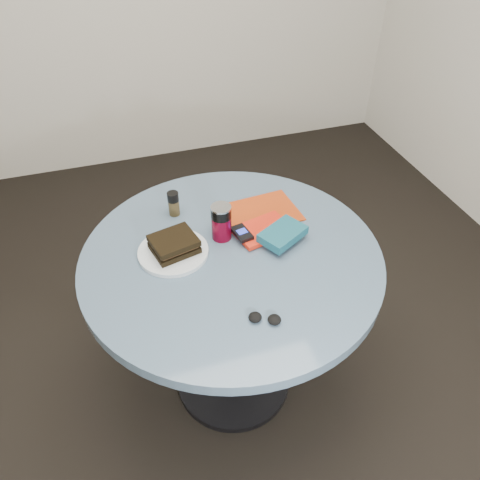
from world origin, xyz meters
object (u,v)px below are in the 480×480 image
object	(u,v)px
table	(232,287)
soda_can	(221,222)
novel	(283,234)
mp3_player	(242,233)
pepper_grinder	(174,203)
sandwich	(174,244)
plate	(173,252)
magazine	(261,213)
headphones	(265,318)
red_book	(263,230)

from	to	relation	value
table	soda_can	distance (m)	0.25
novel	mp3_player	bearing A→B (deg)	127.22
pepper_grinder	sandwich	bearing A→B (deg)	-101.32
plate	mp3_player	bearing A→B (deg)	0.16
sandwich	pepper_grinder	xyz separation A→B (m)	(0.04, 0.21, 0.01)
pepper_grinder	mp3_player	distance (m)	0.28
mp3_player	magazine	bearing A→B (deg)	46.99
soda_can	headphones	bearing A→B (deg)	-87.89
mp3_player	soda_can	bearing A→B (deg)	152.36
soda_can	pepper_grinder	size ratio (longest dim) A/B	1.38
plate	red_book	world-z (taller)	red_book
table	sandwich	xyz separation A→B (m)	(-0.18, 0.06, 0.20)
soda_can	table	bearing A→B (deg)	-85.50
soda_can	sandwich	bearing A→B (deg)	-169.16
red_book	mp3_player	bearing A→B (deg)	174.25
magazine	soda_can	bearing A→B (deg)	-158.31
plate	table	bearing A→B (deg)	-17.18
table	novel	xyz separation A→B (m)	(0.18, 0.00, 0.20)
sandwich	soda_can	distance (m)	0.18
soda_can	mp3_player	distance (m)	0.08
plate	sandwich	world-z (taller)	sandwich
mp3_player	plate	bearing A→B (deg)	-179.84
pepper_grinder	table	bearing A→B (deg)	-63.01
table	red_book	distance (m)	0.23
magazine	red_book	distance (m)	0.11
magazine	headphones	distance (m)	0.50
sandwich	soda_can	xyz separation A→B (m)	(0.17, 0.03, 0.03)
novel	headphones	xyz separation A→B (m)	(-0.17, -0.30, -0.02)
red_book	mp3_player	xyz separation A→B (m)	(-0.08, -0.01, 0.01)
sandwich	plate	bearing A→B (deg)	-174.75
magazine	table	bearing A→B (deg)	-138.11
soda_can	pepper_grinder	distance (m)	0.22
soda_can	headphones	xyz separation A→B (m)	(0.01, -0.39, -0.05)
sandwich	soda_can	world-z (taller)	soda_can
plate	sandwich	xyz separation A→B (m)	(0.01, 0.00, 0.03)
red_book	novel	distance (m)	0.08
novel	pepper_grinder	bearing A→B (deg)	111.16
plate	pepper_grinder	bearing A→B (deg)	77.22
soda_can	headphones	world-z (taller)	soda_can
sandwich	mp3_player	xyz separation A→B (m)	(0.23, 0.00, -0.01)
plate	soda_can	world-z (taller)	soda_can
sandwich	pepper_grinder	bearing A→B (deg)	78.68
plate	magazine	bearing A→B (deg)	18.90
table	red_book	world-z (taller)	red_book
table	novel	world-z (taller)	novel
magazine	novel	distance (m)	0.18
mp3_player	headphones	distance (m)	0.36
soda_can	red_book	xyz separation A→B (m)	(0.14, -0.02, -0.05)
magazine	mp3_player	world-z (taller)	mp3_player
soda_can	pepper_grinder	world-z (taller)	soda_can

